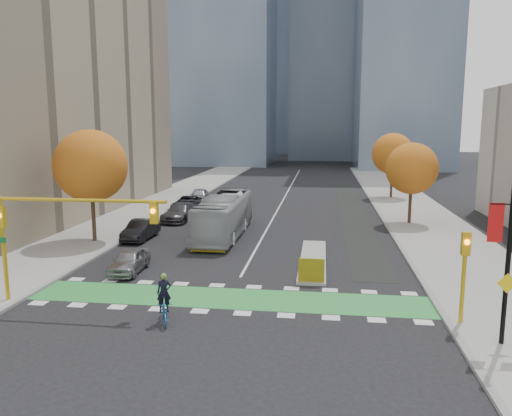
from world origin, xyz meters
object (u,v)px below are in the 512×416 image
(parked_car_a, at_px, (129,261))
(banner_lamppost, at_px, (511,230))
(tree_east_near, at_px, (412,169))
(parked_car_d, at_px, (187,204))
(parked_car_c, at_px, (181,212))
(tree_west, at_px, (91,166))
(parked_car_b, at_px, (141,230))
(tree_east_far, at_px, (393,154))
(parked_car_e, at_px, (199,196))
(traffic_signal_east, at_px, (465,264))
(hazard_board, at_px, (311,270))
(bus, at_px, (224,216))
(cyclist, at_px, (164,306))
(traffic_signal_west, at_px, (52,222))

(parked_car_a, bearing_deg, banner_lamppost, -25.11)
(tree_east_near, relative_size, banner_lamppost, 0.85)
(parked_car_a, bearing_deg, parked_car_d, 94.34)
(tree_east_near, height_order, parked_car_c, tree_east_near)
(tree_east_near, bearing_deg, banner_lamppost, -91.17)
(tree_west, bearing_deg, parked_car_b, 25.43)
(tree_east_far, distance_m, parked_car_e, 22.94)
(banner_lamppost, xyz_separation_m, parked_car_d, (-20.50, 28.86, -3.88))
(tree_east_near, relative_size, traffic_signal_east, 1.73)
(hazard_board, distance_m, parked_car_e, 30.10)
(parked_car_b, relative_size, parked_car_e, 0.94)
(tree_west, height_order, parked_car_a, tree_west)
(bus, relative_size, parked_car_e, 2.43)
(traffic_signal_east, bearing_deg, parked_car_a, 161.63)
(cyclist, relative_size, bus, 0.19)
(tree_west, height_order, traffic_signal_east, tree_west)
(tree_east_near, relative_size, parked_car_b, 1.58)
(tree_east_near, distance_m, cyclist, 28.08)
(tree_east_far, relative_size, parked_car_a, 1.92)
(tree_west, xyz_separation_m, banner_lamppost, (23.50, -14.50, -1.01))
(tree_east_near, relative_size, parked_car_c, 1.31)
(traffic_signal_west, relative_size, bus, 0.74)
(parked_car_e, bearing_deg, traffic_signal_east, -65.59)
(hazard_board, xyz_separation_m, parked_car_a, (-10.60, 0.97, -0.12))
(banner_lamppost, bearing_deg, cyclist, 177.35)
(tree_west, bearing_deg, hazard_board, -25.99)
(traffic_signal_east, bearing_deg, tree_east_near, 86.19)
(tree_east_near, distance_m, traffic_signal_east, 22.66)
(cyclist, bearing_deg, traffic_signal_east, -15.41)
(parked_car_c, bearing_deg, tree_west, -106.61)
(tree_east_near, distance_m, tree_east_far, 16.01)
(cyclist, bearing_deg, hazard_board, 22.88)
(traffic_signal_east, xyz_separation_m, cyclist, (-12.69, -1.36, -2.00))
(parked_car_b, bearing_deg, parked_car_c, 84.85)
(tree_west, distance_m, bus, 10.41)
(parked_car_a, xyz_separation_m, parked_car_e, (-2.40, 26.18, 0.13))
(traffic_signal_west, relative_size, parked_car_e, 1.78)
(tree_east_near, height_order, parked_car_e, tree_east_near)
(hazard_board, bearing_deg, bus, 122.08)
(parked_car_b, bearing_deg, tree_east_far, 49.95)
(tree_east_near, height_order, tree_east_far, tree_east_far)
(parked_car_a, xyz_separation_m, parked_car_b, (-2.40, 8.25, 0.06))
(cyclist, distance_m, parked_car_e, 33.91)
(cyclist, xyz_separation_m, parked_car_b, (-6.81, 15.30, 0.00))
(parked_car_a, relative_size, parked_car_b, 0.89)
(tree_east_near, height_order, traffic_signal_west, tree_east_near)
(bus, bearing_deg, parked_car_d, 118.68)
(traffic_signal_east, relative_size, parked_car_c, 0.76)
(tree_west, bearing_deg, parked_car_d, 78.19)
(banner_lamppost, xyz_separation_m, parked_car_b, (-20.50, 15.93, -3.87))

